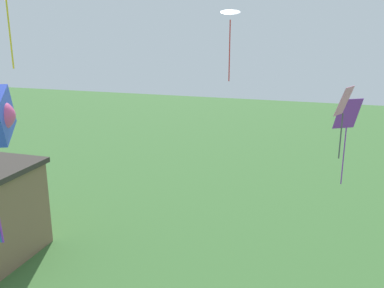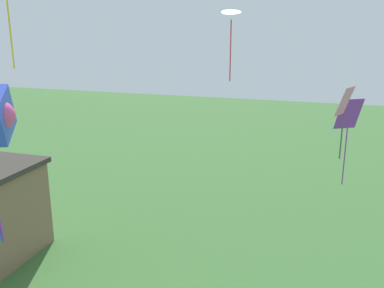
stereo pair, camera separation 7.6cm
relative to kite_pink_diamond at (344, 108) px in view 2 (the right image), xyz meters
name	(u,v)px [view 2 (the right image)]	position (x,y,z in m)	size (l,w,h in m)	color
kite_pink_diamond	(344,108)	(0.00, 0.00, 0.00)	(0.66, 0.88, 2.65)	pink
kite_white_delta	(231,16)	(-4.70, 2.40, 3.21)	(1.01, 0.99, 3.06)	white
kite_purple_streamer	(348,122)	(0.29, 2.50, -1.00)	(1.13, 0.97, 3.73)	purple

